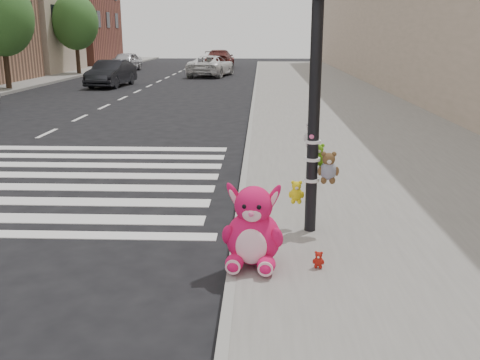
# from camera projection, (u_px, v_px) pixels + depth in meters

# --- Properties ---
(ground) EXTENTS (120.00, 120.00, 0.00)m
(ground) POSITION_uv_depth(u_px,v_px,m) (95.00, 294.00, 6.12)
(ground) COLOR black
(ground) RESTS_ON ground
(sidewalk_near) EXTENTS (7.00, 80.00, 0.14)m
(sidewalk_near) POSITION_uv_depth(u_px,v_px,m) (368.00, 133.00, 15.55)
(sidewalk_near) COLOR slate
(sidewalk_near) RESTS_ON ground
(curb_edge) EXTENTS (0.12, 80.00, 0.15)m
(curb_edge) POSITION_uv_depth(u_px,v_px,m) (250.00, 133.00, 15.68)
(curb_edge) COLOR gray
(curb_edge) RESTS_ON ground
(bld_far_d) EXTENTS (6.00, 8.00, 10.00)m
(bld_far_d) POSITION_uv_depth(u_px,v_px,m) (25.00, 4.00, 39.11)
(bld_far_d) COLOR #BCA490
(bld_far_d) RESTS_ON ground
(bld_far_e) EXTENTS (6.00, 10.00, 9.00)m
(bld_far_e) POSITION_uv_depth(u_px,v_px,m) (76.00, 16.00, 49.84)
(bld_far_e) COLOR brown
(bld_far_e) RESTS_ON ground
(signal_pole) EXTENTS (0.69, 0.48, 4.00)m
(signal_pole) POSITION_uv_depth(u_px,v_px,m) (316.00, 116.00, 7.29)
(signal_pole) COLOR black
(signal_pole) RESTS_ON sidewalk_near
(tree_far_b) EXTENTS (3.20, 3.20, 5.44)m
(tree_far_b) POSITION_uv_depth(u_px,v_px,m) (1.00, 18.00, 26.78)
(tree_far_b) COLOR #382619
(tree_far_b) RESTS_ON sidewalk_far
(tree_far_c) EXTENTS (3.20, 3.20, 5.44)m
(tree_far_c) POSITION_uv_depth(u_px,v_px,m) (75.00, 22.00, 37.38)
(tree_far_c) COLOR #382619
(tree_far_c) RESTS_ON sidewalk_far
(pink_bunny) EXTENTS (0.75, 0.82, 1.05)m
(pink_bunny) POSITION_uv_depth(u_px,v_px,m) (253.00, 232.00, 6.45)
(pink_bunny) COLOR #E21358
(pink_bunny) RESTS_ON sidewalk_near
(red_teddy) EXTENTS (0.16, 0.13, 0.21)m
(red_teddy) POSITION_uv_depth(u_px,v_px,m) (319.00, 260.00, 6.44)
(red_teddy) COLOR #A91A10
(red_teddy) RESTS_ON sidewalk_near
(car_dark_far) EXTENTS (1.94, 4.54, 1.45)m
(car_dark_far) POSITION_uv_depth(u_px,v_px,m) (111.00, 73.00, 29.80)
(car_dark_far) COLOR black
(car_dark_far) RESTS_ON ground
(car_white_near) EXTENTS (3.21, 5.46, 1.42)m
(car_white_near) POSITION_uv_depth(u_px,v_px,m) (211.00, 66.00, 37.04)
(car_white_near) COLOR silver
(car_white_near) RESTS_ON ground
(car_maroon_near) EXTENTS (2.32, 5.42, 1.56)m
(car_maroon_near) POSITION_uv_depth(u_px,v_px,m) (220.00, 59.00, 45.64)
(car_maroon_near) COLOR #531B17
(car_maroon_near) RESTS_ON ground
(car_silver_deep) EXTENTS (2.09, 4.46, 1.47)m
(car_silver_deep) POSITION_uv_depth(u_px,v_px,m) (125.00, 62.00, 42.26)
(car_silver_deep) COLOR silver
(car_silver_deep) RESTS_ON ground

